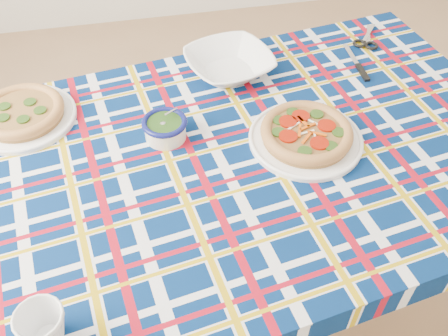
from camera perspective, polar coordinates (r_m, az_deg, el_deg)
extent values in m
plane|color=#956E4C|center=(2.08, 2.85, -10.28)|extent=(4.00, 4.00, 0.00)
cube|color=brown|center=(1.40, 2.07, 0.97)|extent=(1.76, 1.25, 0.04)
cylinder|color=brown|center=(2.23, 15.60, 6.49)|extent=(0.06, 0.06, 0.72)
imported|color=white|center=(1.65, 0.60, 11.80)|extent=(0.33, 0.33, 0.07)
imported|color=white|center=(1.08, -19.96, -16.74)|extent=(0.10, 0.10, 0.09)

